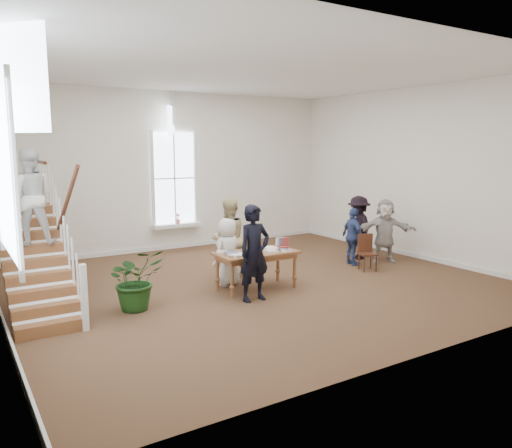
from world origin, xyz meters
TOP-DOWN VIEW (x-y plane):
  - ground at (0.00, 0.00)m, footprint 10.00×10.00m
  - room_shell at (-0.00, 4.39)m, footprint 10.49×10.00m
  - staircase at (-4.34, 0.75)m, footprint 1.10×4.10m
  - library_table at (-0.24, -0.38)m, footprint 1.71×0.88m
  - police_officer at (-0.69, -1.03)m, footprint 0.71×0.50m
  - elderly_woman at (-0.59, 0.22)m, footprint 0.81×0.66m
  - person_yellow at (-0.29, 0.72)m, footprint 0.96×0.79m
  - woman_cluster_a at (2.96, 0.16)m, footprint 0.48×0.89m
  - woman_cluster_b at (3.56, 0.61)m, footprint 0.97×1.23m
  - woman_cluster_c at (3.86, -0.04)m, footprint 1.54×1.23m
  - floor_plant at (-2.81, -0.34)m, footprint 1.08×0.96m
  - side_chair at (2.88, -0.40)m, footprint 0.48×0.48m

SIDE VIEW (x-z plane):
  - ground at x=0.00m, z-range 0.00..0.00m
  - room_shell at x=0.00m, z-range -4.60..5.40m
  - side_chair at x=2.88m, z-range 0.04..0.91m
  - floor_plant at x=-2.81m, z-range 0.00..1.12m
  - library_table at x=-0.24m, z-range 0.28..1.14m
  - woman_cluster_a at x=2.96m, z-range 0.00..1.44m
  - elderly_woman at x=-0.59m, z-range 0.00..1.45m
  - woman_cluster_c at x=3.86m, z-range 0.00..1.64m
  - woman_cluster_b at x=3.56m, z-range 0.00..1.67m
  - person_yellow at x=-0.29m, z-range 0.00..1.81m
  - police_officer at x=-0.69m, z-range 0.00..1.87m
  - staircase at x=-4.34m, z-range 0.16..3.08m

